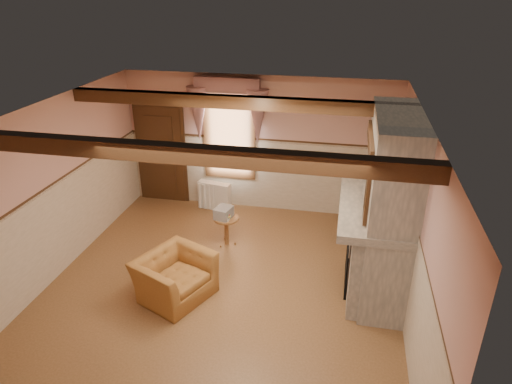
% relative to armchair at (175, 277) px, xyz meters
% --- Properties ---
extents(floor, '(5.50, 6.00, 0.01)m').
position_rel_armchair_xyz_m(floor, '(0.64, 0.28, -0.34)').
color(floor, brown).
rests_on(floor, ground).
extents(ceiling, '(5.50, 6.00, 0.01)m').
position_rel_armchair_xyz_m(ceiling, '(0.64, 0.28, 2.46)').
color(ceiling, silver).
rests_on(ceiling, wall_back).
extents(wall_back, '(5.50, 0.02, 2.80)m').
position_rel_armchair_xyz_m(wall_back, '(0.64, 3.28, 1.06)').
color(wall_back, '#CB978D').
rests_on(wall_back, floor).
extents(wall_front, '(5.50, 0.02, 2.80)m').
position_rel_armchair_xyz_m(wall_front, '(0.64, -2.72, 1.06)').
color(wall_front, '#CB978D').
rests_on(wall_front, floor).
extents(wall_left, '(0.02, 6.00, 2.80)m').
position_rel_armchair_xyz_m(wall_left, '(-2.11, 0.28, 1.06)').
color(wall_left, '#CB978D').
rests_on(wall_left, floor).
extents(wall_right, '(0.02, 6.00, 2.80)m').
position_rel_armchair_xyz_m(wall_right, '(3.39, 0.28, 1.06)').
color(wall_right, '#CB978D').
rests_on(wall_right, floor).
extents(wainscot, '(5.50, 6.00, 1.50)m').
position_rel_armchair_xyz_m(wainscot, '(0.64, 0.28, 0.41)').
color(wainscot, beige).
rests_on(wainscot, floor).
extents(chair_rail, '(5.50, 6.00, 0.08)m').
position_rel_armchair_xyz_m(chair_rail, '(0.64, 0.28, 1.16)').
color(chair_rail, black).
rests_on(chair_rail, wainscot).
extents(firebox, '(0.20, 0.95, 0.90)m').
position_rel_armchair_xyz_m(firebox, '(2.64, 0.88, 0.11)').
color(firebox, black).
rests_on(firebox, floor).
extents(armchair, '(1.27, 1.34, 0.68)m').
position_rel_armchair_xyz_m(armchair, '(0.00, 0.00, 0.00)').
color(armchair, '#9E662D').
rests_on(armchair, floor).
extents(side_table, '(0.56, 0.56, 0.55)m').
position_rel_armchair_xyz_m(side_table, '(0.37, 1.64, -0.07)').
color(side_table, brown).
rests_on(side_table, floor).
extents(book_stack, '(0.32, 0.37, 0.20)m').
position_rel_armchair_xyz_m(book_stack, '(0.34, 1.62, 0.31)').
color(book_stack, '#B7AD8C').
rests_on(book_stack, side_table).
extents(radiator, '(0.72, 0.30, 0.60)m').
position_rel_armchair_xyz_m(radiator, '(-0.25, 2.98, -0.04)').
color(radiator, silver).
rests_on(radiator, floor).
extents(bowl, '(0.39, 0.39, 0.09)m').
position_rel_armchair_xyz_m(bowl, '(2.88, 0.96, 1.13)').
color(bowl, brown).
rests_on(bowl, mantel).
extents(mantel_clock, '(0.14, 0.24, 0.20)m').
position_rel_armchair_xyz_m(mantel_clock, '(2.88, 1.61, 1.18)').
color(mantel_clock, black).
rests_on(mantel_clock, mantel).
extents(oil_lamp, '(0.11, 0.11, 0.28)m').
position_rel_armchair_xyz_m(oil_lamp, '(2.88, 1.15, 1.22)').
color(oil_lamp, gold).
rests_on(oil_lamp, mantel).
extents(candle_red, '(0.06, 0.06, 0.16)m').
position_rel_armchair_xyz_m(candle_red, '(2.88, 0.50, 1.16)').
color(candle_red, maroon).
rests_on(candle_red, mantel).
extents(jar_yellow, '(0.06, 0.06, 0.12)m').
position_rel_armchair_xyz_m(jar_yellow, '(2.88, 0.65, 1.14)').
color(jar_yellow, gold).
rests_on(jar_yellow, mantel).
extents(fireplace, '(0.85, 2.00, 2.80)m').
position_rel_armchair_xyz_m(fireplace, '(3.06, 0.88, 1.06)').
color(fireplace, gray).
rests_on(fireplace, floor).
extents(mantel, '(1.05, 2.05, 0.12)m').
position_rel_armchair_xyz_m(mantel, '(2.88, 0.88, 1.02)').
color(mantel, gray).
rests_on(mantel, fireplace).
extents(overmantel_mirror, '(0.06, 1.44, 1.04)m').
position_rel_armchair_xyz_m(overmantel_mirror, '(2.70, 0.88, 1.63)').
color(overmantel_mirror, silver).
rests_on(overmantel_mirror, fireplace).
extents(door, '(1.10, 0.10, 2.10)m').
position_rel_armchair_xyz_m(door, '(-1.46, 3.22, 0.71)').
color(door, black).
rests_on(door, floor).
extents(window, '(1.06, 0.08, 2.02)m').
position_rel_armchair_xyz_m(window, '(0.04, 3.25, 1.31)').
color(window, white).
rests_on(window, wall_back).
extents(window_drapes, '(1.30, 0.14, 1.40)m').
position_rel_armchair_xyz_m(window_drapes, '(0.04, 3.16, 1.91)').
color(window_drapes, gray).
rests_on(window_drapes, wall_back).
extents(ceiling_beam_front, '(5.50, 0.18, 0.20)m').
position_rel_armchair_xyz_m(ceiling_beam_front, '(0.64, -0.92, 2.36)').
color(ceiling_beam_front, black).
rests_on(ceiling_beam_front, ceiling).
extents(ceiling_beam_back, '(5.50, 0.18, 0.20)m').
position_rel_armchair_xyz_m(ceiling_beam_back, '(0.64, 1.48, 2.36)').
color(ceiling_beam_back, black).
rests_on(ceiling_beam_back, ceiling).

